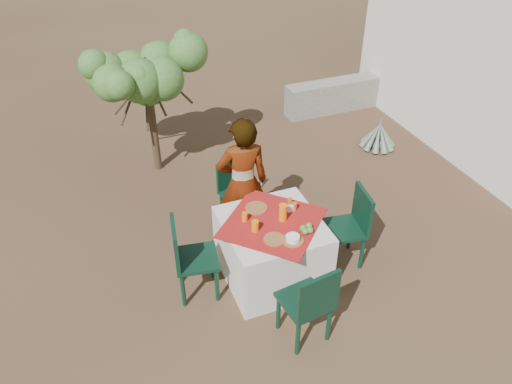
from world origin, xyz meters
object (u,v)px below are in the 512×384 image
(chair_near, at_px, (310,302))
(shrub_tree, at_px, (150,80))
(table, at_px, (272,249))
(chair_right, at_px, (351,224))
(person, at_px, (243,183))
(juice_pitcher, at_px, (283,212))
(chair_left, at_px, (188,256))
(agave, at_px, (378,136))
(chair_far, at_px, (235,188))

(chair_near, relative_size, shrub_tree, 0.55)
(table, bearing_deg, chair_right, -4.98)
(person, bearing_deg, juice_pitcher, 112.51)
(shrub_tree, bearing_deg, chair_left, -95.58)
(chair_right, bearing_deg, agave, 148.21)
(table, bearing_deg, chair_near, -91.23)
(chair_near, xyz_separation_m, agave, (2.70, 2.94, -0.32))
(chair_near, xyz_separation_m, chair_right, (0.94, 0.87, -0.00))
(shrub_tree, xyz_separation_m, agave, (3.32, -0.73, -1.17))
(chair_right, relative_size, person, 0.58)
(table, distance_m, chair_left, 0.92)
(chair_far, height_order, person, person)
(chair_right, distance_m, juice_pitcher, 0.87)
(chair_near, distance_m, chair_right, 1.28)
(agave, height_order, juice_pitcher, juice_pitcher)
(chair_near, bearing_deg, chair_left, -56.42)
(chair_far, relative_size, shrub_tree, 0.47)
(person, height_order, agave, person)
(juice_pitcher, bearing_deg, chair_right, -5.87)
(person, xyz_separation_m, agave, (2.75, 1.29, -0.62))
(chair_right, relative_size, agave, 1.58)
(chair_far, relative_size, agave, 1.37)
(chair_near, relative_size, agave, 1.58)
(chair_far, distance_m, person, 0.57)
(chair_far, bearing_deg, chair_near, -106.63)
(person, bearing_deg, chair_right, 149.12)
(agave, bearing_deg, chair_left, -151.84)
(juice_pitcher, bearing_deg, chair_left, 175.67)
(person, xyz_separation_m, shrub_tree, (-0.58, 2.02, 0.55))
(chair_far, xyz_separation_m, shrub_tree, (-0.62, 1.58, 0.92))
(chair_far, bearing_deg, table, -105.51)
(juice_pitcher, bearing_deg, table, -178.88)
(chair_far, distance_m, shrub_tree, 1.93)
(shrub_tree, bearing_deg, table, -76.64)
(chair_left, relative_size, agave, 1.58)
(chair_left, bearing_deg, chair_right, -85.68)
(chair_far, height_order, shrub_tree, shrub_tree)
(shrub_tree, bearing_deg, person, -74.07)
(person, bearing_deg, chair_left, 44.41)
(chair_far, height_order, agave, chair_far)
(chair_far, bearing_deg, juice_pitcher, -99.62)
(chair_far, xyz_separation_m, chair_near, (0.00, -2.09, 0.07))
(person, distance_m, shrub_tree, 2.17)
(chair_left, relative_size, shrub_tree, 0.55)
(chair_left, distance_m, juice_pitcher, 1.08)
(chair_near, distance_m, person, 1.68)
(chair_far, distance_m, juice_pitcher, 1.22)
(agave, bearing_deg, juice_pitcher, -142.05)
(table, xyz_separation_m, chair_far, (-0.02, 1.14, 0.08))
(table, height_order, person, person)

